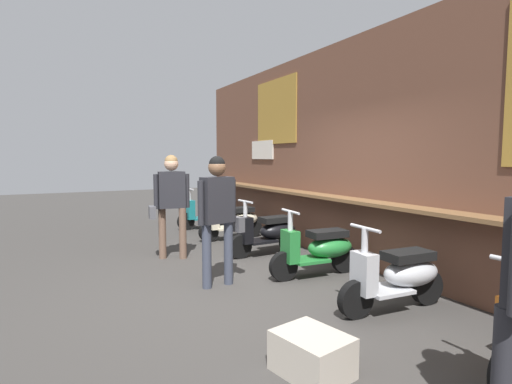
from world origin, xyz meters
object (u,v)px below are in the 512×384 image
object	(u,v)px
shopper_with_handbag	(218,207)
shopper_browsing	(171,195)
scooter_cream	(235,220)
scooter_green	(320,249)
merchandise_crate	(312,354)
scooter_teal	(209,212)
scooter_silver	(399,275)
scooter_black	(270,232)

from	to	relation	value
shopper_with_handbag	shopper_browsing	xyz separation A→B (m)	(-1.67, -0.15, 0.02)
scooter_cream	shopper_browsing	xyz separation A→B (m)	(0.94, -1.59, 0.67)
scooter_green	merchandise_crate	xyz separation A→B (m)	(2.05, -1.62, -0.23)
shopper_with_handbag	scooter_teal	bearing A→B (deg)	-31.86
shopper_browsing	shopper_with_handbag	bearing A→B (deg)	13.45
scooter_green	shopper_browsing	xyz separation A→B (m)	(-1.94, -1.59, 0.67)
scooter_cream	shopper_with_handbag	xyz separation A→B (m)	(2.61, -1.44, 0.65)
scooter_green	merchandise_crate	distance (m)	2.62
scooter_teal	shopper_with_handbag	xyz separation A→B (m)	(4.09, -1.44, 0.65)
scooter_cream	shopper_with_handbag	size ratio (longest dim) A/B	0.82
scooter_silver	shopper_browsing	xyz separation A→B (m)	(-3.36, -1.59, 0.67)
scooter_green	shopper_with_handbag	bearing A→B (deg)	-6.23
scooter_teal	shopper_with_handbag	bearing A→B (deg)	67.52
scooter_teal	scooter_black	distance (m)	2.92
scooter_teal	shopper_with_handbag	distance (m)	4.38
scooter_green	scooter_silver	distance (m)	1.43
merchandise_crate	shopper_with_handbag	bearing A→B (deg)	175.56
scooter_green	shopper_with_handbag	world-z (taller)	shopper_with_handbag
shopper_with_handbag	shopper_browsing	distance (m)	1.68
scooter_black	scooter_green	bearing A→B (deg)	87.52
scooter_black	shopper_browsing	size ratio (longest dim) A/B	0.81
scooter_green	shopper_with_handbag	xyz separation A→B (m)	(-0.27, -1.44, 0.65)
scooter_silver	shopper_browsing	world-z (taller)	shopper_browsing
scooter_teal	scooter_silver	distance (m)	5.78
scooter_teal	merchandise_crate	size ratio (longest dim) A/B	2.52
scooter_black	scooter_silver	world-z (taller)	same
scooter_teal	scooter_silver	xyz separation A→B (m)	(5.78, -0.00, 0.00)
scooter_silver	shopper_with_handbag	bearing A→B (deg)	-45.24
scooter_silver	merchandise_crate	world-z (taller)	scooter_silver
scooter_cream	shopper_browsing	distance (m)	1.97
scooter_teal	merchandise_crate	bearing A→B (deg)	72.73
scooter_silver	merchandise_crate	bearing A→B (deg)	25.35
scooter_black	merchandise_crate	bearing A→B (deg)	62.60
scooter_black	scooter_green	distance (m)	1.44
shopper_with_handbag	merchandise_crate	world-z (taller)	shopper_with_handbag
scooter_cream	scooter_black	xyz separation A→B (m)	(1.44, -0.00, 0.00)
scooter_green	scooter_teal	bearing A→B (deg)	-85.69
scooter_black	scooter_green	xyz separation A→B (m)	(1.44, -0.00, 0.00)
scooter_teal	scooter_green	world-z (taller)	same
scooter_teal	scooter_green	bearing A→B (deg)	86.92
scooter_cream	scooter_black	world-z (taller)	same
shopper_with_handbag	scooter_green	bearing A→B (deg)	-113.00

